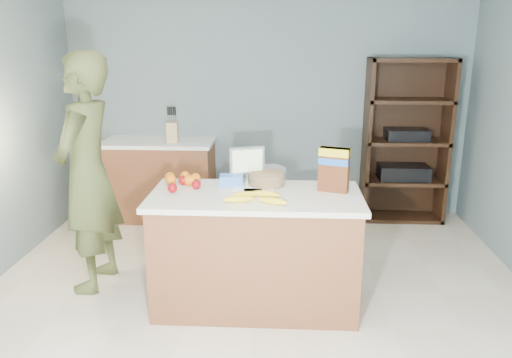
# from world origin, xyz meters

# --- Properties ---
(floor) EXTENTS (4.50, 5.00, 0.02)m
(floor) POSITION_xyz_m (0.00, 0.00, 0.00)
(floor) COLOR beige
(floor) RESTS_ON ground
(walls) EXTENTS (4.52, 5.02, 2.51)m
(walls) POSITION_xyz_m (0.00, 0.00, 1.65)
(walls) COLOR slate
(walls) RESTS_ON ground
(counter_peninsula) EXTENTS (1.56, 0.76, 0.90)m
(counter_peninsula) POSITION_xyz_m (0.00, 0.30, 0.42)
(counter_peninsula) COLOR brown
(counter_peninsula) RESTS_ON ground
(back_cabinet) EXTENTS (1.24, 0.62, 0.90)m
(back_cabinet) POSITION_xyz_m (-1.20, 2.20, 0.45)
(back_cabinet) COLOR brown
(back_cabinet) RESTS_ON ground
(shelving_unit) EXTENTS (0.90, 0.40, 1.80)m
(shelving_unit) POSITION_xyz_m (1.55, 2.35, 0.86)
(shelving_unit) COLOR black
(shelving_unit) RESTS_ON ground
(person) EXTENTS (0.50, 0.73, 1.92)m
(person) POSITION_xyz_m (-1.36, 0.56, 0.96)
(person) COLOR #444C25
(person) RESTS_ON ground
(knife_block) EXTENTS (0.12, 0.10, 0.31)m
(knife_block) POSITION_xyz_m (-1.01, 2.12, 1.02)
(knife_block) COLOR tan
(knife_block) RESTS_ON back_cabinet
(envelopes) EXTENTS (0.31, 0.15, 0.00)m
(envelopes) POSITION_xyz_m (-0.03, 0.39, 0.90)
(envelopes) COLOR white
(envelopes) RESTS_ON counter_peninsula
(bananas) EXTENTS (0.46, 0.27, 0.05)m
(bananas) POSITION_xyz_m (0.01, 0.15, 0.92)
(bananas) COLOR yellow
(bananas) RESTS_ON counter_peninsula
(apples) EXTENTS (0.23, 0.28, 0.07)m
(apples) POSITION_xyz_m (-0.55, 0.40, 0.94)
(apples) COLOR maroon
(apples) RESTS_ON counter_peninsula
(oranges) EXTENTS (0.29, 0.20, 0.08)m
(oranges) POSITION_xyz_m (-0.58, 0.53, 0.94)
(oranges) COLOR orange
(oranges) RESTS_ON counter_peninsula
(blue_carton) EXTENTS (0.19, 0.14, 0.08)m
(blue_carton) POSITION_xyz_m (-0.20, 0.51, 0.94)
(blue_carton) COLOR blue
(blue_carton) RESTS_ON counter_peninsula
(salad_bowl) EXTENTS (0.30, 0.30, 0.13)m
(salad_bowl) POSITION_xyz_m (0.07, 0.55, 0.96)
(salad_bowl) COLOR #267219
(salad_bowl) RESTS_ON counter_peninsula
(tv) EXTENTS (0.28, 0.12, 0.28)m
(tv) POSITION_xyz_m (-0.09, 0.62, 1.06)
(tv) COLOR silver
(tv) RESTS_ON counter_peninsula
(cereal_box) EXTENTS (0.24, 0.15, 0.33)m
(cereal_box) POSITION_xyz_m (0.57, 0.40, 1.09)
(cereal_box) COLOR #592B14
(cereal_box) RESTS_ON counter_peninsula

